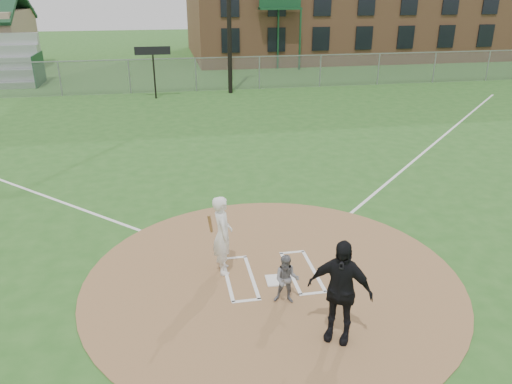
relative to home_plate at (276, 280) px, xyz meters
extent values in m
plane|color=#295B1F|center=(-0.06, 0.12, -0.04)|extent=(140.00, 140.00, 0.00)
cylinder|color=#9A7148|center=(-0.06, 0.12, -0.03)|extent=(8.40, 8.40, 0.02)
cube|color=white|center=(0.00, 0.00, 0.00)|extent=(0.47, 0.47, 0.03)
cube|color=white|center=(8.94, 9.12, -0.03)|extent=(17.04, 17.04, 0.01)
imported|color=slate|center=(0.02, -0.80, 0.52)|extent=(0.63, 0.55, 1.07)
imported|color=black|center=(0.68, -2.07, 1.00)|extent=(1.27, 1.05, 2.02)
cube|color=white|center=(-1.06, 0.27, -0.01)|extent=(0.08, 1.80, 0.01)
cube|color=white|center=(-0.51, 0.27, -0.01)|extent=(0.08, 1.80, 0.01)
cube|color=white|center=(-0.78, 1.17, -0.01)|extent=(0.62, 0.08, 0.01)
cube|color=white|center=(-0.78, -0.63, -0.01)|extent=(0.62, 0.08, 0.01)
cube|color=white|center=(0.94, 0.27, -0.01)|extent=(0.08, 1.80, 0.01)
cube|color=white|center=(0.39, 0.27, -0.01)|extent=(0.08, 1.80, 0.01)
cube|color=white|center=(0.66, 1.17, -0.01)|extent=(0.62, 0.08, 0.01)
cube|color=white|center=(0.66, -0.63, -0.01)|extent=(0.62, 0.08, 0.01)
imported|color=white|center=(-1.10, 0.65, 0.91)|extent=(0.44, 0.67, 1.85)
cylinder|color=olive|center=(-1.40, 0.25, 1.41)|extent=(0.18, 0.60, 0.70)
cube|color=slate|center=(-0.06, 22.12, 0.96)|extent=(56.00, 0.03, 2.00)
cube|color=gray|center=(-0.06, 22.12, 1.96)|extent=(56.00, 0.06, 0.06)
cube|color=gray|center=(-0.06, 22.12, 0.96)|extent=(56.08, 0.08, 2.00)
cube|color=#194728|center=(-10.06, 26.32, 0.96)|extent=(0.08, 3.20, 2.00)
cube|color=#194728|center=(6.94, 29.46, 4.46)|extent=(3.20, 1.00, 0.15)
cube|color=#194728|center=(6.94, 29.96, 2.21)|extent=(0.12, 0.12, 4.50)
cube|color=#194728|center=(8.44, 29.01, 2.21)|extent=(0.12, 0.12, 4.50)
cube|color=#194728|center=(6.94, 29.46, 5.01)|extent=(3.20, 0.08, 1.00)
cylinder|color=black|center=(-2.56, 20.32, 1.26)|extent=(0.10, 0.10, 2.60)
cube|color=black|center=(-2.56, 20.32, 2.66)|extent=(2.00, 0.10, 0.45)
camera|label=1|loc=(-2.21, -9.23, 6.06)|focal=35.00mm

